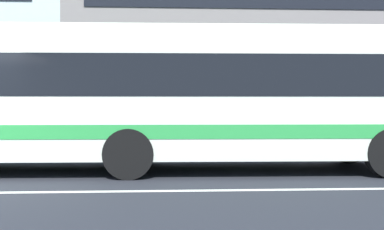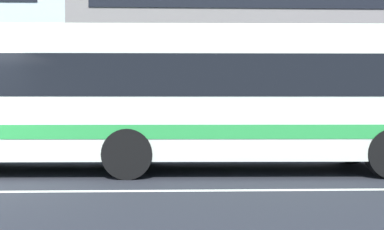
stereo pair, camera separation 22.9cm
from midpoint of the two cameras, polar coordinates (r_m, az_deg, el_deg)
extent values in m
cube|color=gray|center=(23.91, 14.52, 10.16)|extent=(21.03, 11.67, 10.27)
cube|color=silver|center=(10.33, -2.74, 2.34)|extent=(11.13, 2.68, 2.61)
cube|color=black|center=(10.34, -2.75, 4.51)|extent=(10.46, 2.69, 0.84)
cube|color=green|center=(10.34, -2.74, -1.64)|extent=(10.91, 2.70, 0.28)
cube|color=silver|center=(10.44, -2.75, 9.87)|extent=(10.68, 2.27, 0.12)
cylinder|color=black|center=(12.25, 19.25, -3.29)|extent=(1.00, 0.30, 1.00)
cylinder|color=black|center=(11.55, -5.94, -3.50)|extent=(1.00, 0.30, 1.00)
cylinder|color=black|center=(9.28, -7.19, -4.72)|extent=(1.00, 0.30, 1.00)
camera|label=1|loc=(0.11, -89.35, 0.02)|focal=43.69mm
camera|label=2|loc=(0.11, 90.65, -0.02)|focal=43.69mm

